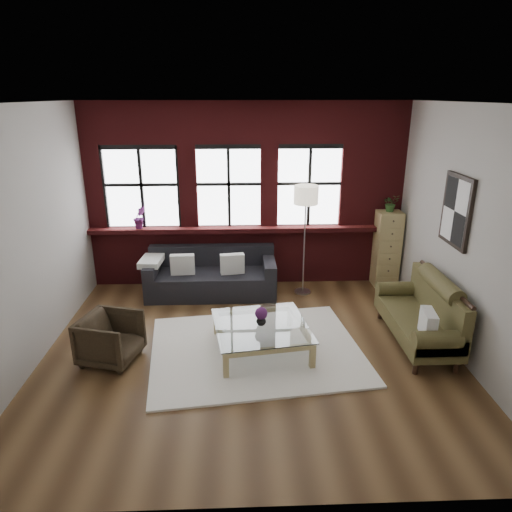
{
  "coord_description": "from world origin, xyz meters",
  "views": [
    {
      "loc": [
        -0.13,
        -5.41,
        3.29
      ],
      "look_at": [
        0.1,
        0.6,
        1.15
      ],
      "focal_mm": 32.0,
      "sensor_mm": 36.0,
      "label": 1
    }
  ],
  "objects_px": {
    "drawer_chest": "(386,249)",
    "vintage_settee": "(417,313)",
    "dark_sofa": "(211,272)",
    "coffee_table": "(261,338)",
    "armchair": "(111,339)",
    "vase": "(261,320)",
    "floor_lamp": "(305,237)"
  },
  "relations": [
    {
      "from": "drawer_chest",
      "to": "vintage_settee",
      "type": "bearing_deg",
      "value": -95.43
    },
    {
      "from": "dark_sofa",
      "to": "coffee_table",
      "type": "relative_size",
      "value": 1.81
    },
    {
      "from": "coffee_table",
      "to": "drawer_chest",
      "type": "relative_size",
      "value": 0.89
    },
    {
      "from": "armchair",
      "to": "drawer_chest",
      "type": "height_order",
      "value": "drawer_chest"
    },
    {
      "from": "vase",
      "to": "drawer_chest",
      "type": "bearing_deg",
      "value": 43.5
    },
    {
      "from": "vintage_settee",
      "to": "coffee_table",
      "type": "distance_m",
      "value": 2.18
    },
    {
      "from": "vase",
      "to": "drawer_chest",
      "type": "xyz_separation_m",
      "value": [
        2.35,
        2.23,
        0.22
      ]
    },
    {
      "from": "coffee_table",
      "to": "vase",
      "type": "bearing_deg",
      "value": -26.57
    },
    {
      "from": "vase",
      "to": "floor_lamp",
      "type": "distance_m",
      "value": 2.16
    },
    {
      "from": "vintage_settee",
      "to": "floor_lamp",
      "type": "relative_size",
      "value": 0.85
    },
    {
      "from": "vintage_settee",
      "to": "coffee_table",
      "type": "height_order",
      "value": "vintage_settee"
    },
    {
      "from": "armchair",
      "to": "coffee_table",
      "type": "xyz_separation_m",
      "value": [
        1.95,
        0.15,
        -0.12
      ]
    },
    {
      "from": "vase",
      "to": "floor_lamp",
      "type": "relative_size",
      "value": 0.07
    },
    {
      "from": "vase",
      "to": "floor_lamp",
      "type": "xyz_separation_m",
      "value": [
        0.83,
        1.91,
        0.56
      ]
    },
    {
      "from": "dark_sofa",
      "to": "vase",
      "type": "distance_m",
      "value": 2.06
    },
    {
      "from": "dark_sofa",
      "to": "armchair",
      "type": "bearing_deg",
      "value": -119.91
    },
    {
      "from": "dark_sofa",
      "to": "armchair",
      "type": "relative_size",
      "value": 3.16
    },
    {
      "from": "vintage_settee",
      "to": "drawer_chest",
      "type": "distance_m",
      "value": 2.12
    },
    {
      "from": "dark_sofa",
      "to": "vintage_settee",
      "type": "relative_size",
      "value": 1.26
    },
    {
      "from": "drawer_chest",
      "to": "floor_lamp",
      "type": "bearing_deg",
      "value": -168.11
    },
    {
      "from": "vintage_settee",
      "to": "floor_lamp",
      "type": "distance_m",
      "value": 2.29
    },
    {
      "from": "vintage_settee",
      "to": "armchair",
      "type": "height_order",
      "value": "vintage_settee"
    },
    {
      "from": "dark_sofa",
      "to": "vase",
      "type": "height_order",
      "value": "dark_sofa"
    },
    {
      "from": "armchair",
      "to": "drawer_chest",
      "type": "relative_size",
      "value": 0.51
    },
    {
      "from": "dark_sofa",
      "to": "armchair",
      "type": "distance_m",
      "value": 2.38
    },
    {
      "from": "armchair",
      "to": "vintage_settee",
      "type": "bearing_deg",
      "value": -70.44
    },
    {
      "from": "armchair",
      "to": "vase",
      "type": "distance_m",
      "value": 1.96
    },
    {
      "from": "dark_sofa",
      "to": "vase",
      "type": "relative_size",
      "value": 16.05
    },
    {
      "from": "dark_sofa",
      "to": "coffee_table",
      "type": "distance_m",
      "value": 2.07
    },
    {
      "from": "coffee_table",
      "to": "armchair",
      "type": "bearing_deg",
      "value": -175.62
    },
    {
      "from": "armchair",
      "to": "vase",
      "type": "height_order",
      "value": "armchair"
    },
    {
      "from": "armchair",
      "to": "dark_sofa",
      "type": "bearing_deg",
      "value": -14.37
    }
  ]
}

